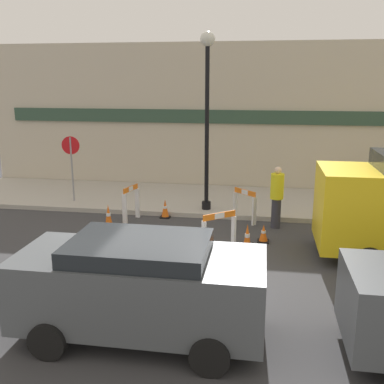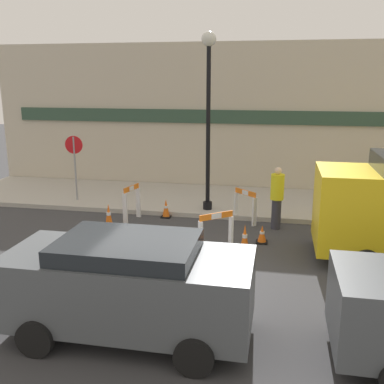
# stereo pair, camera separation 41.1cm
# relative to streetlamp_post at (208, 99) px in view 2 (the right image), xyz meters

# --- Properties ---
(ground_plane) EXTENTS (60.00, 60.00, 0.00)m
(ground_plane) POSITION_rel_streetlamp_post_xyz_m (-0.11, -5.06, -3.60)
(ground_plane) COLOR #38383A
(sidewalk_slab) EXTENTS (18.00, 3.86, 0.15)m
(sidewalk_slab) POSITION_rel_streetlamp_post_xyz_m (-0.11, 1.37, -3.52)
(sidewalk_slab) COLOR #ADA89E
(sidewalk_slab) RESTS_ON ground_plane
(storefront_facade) EXTENTS (18.00, 0.22, 5.50)m
(storefront_facade) POSITION_rel_streetlamp_post_xyz_m (-0.11, 3.37, -0.84)
(storefront_facade) COLOR #BCB29E
(storefront_facade) RESTS_ON ground_plane
(streetlamp_post) EXTENTS (0.44, 0.44, 5.38)m
(streetlamp_post) POSITION_rel_streetlamp_post_xyz_m (0.00, 0.00, 0.00)
(streetlamp_post) COLOR black
(streetlamp_post) RESTS_ON sidewalk_slab
(stop_sign) EXTENTS (0.60, 0.08, 2.19)m
(stop_sign) POSITION_rel_streetlamp_post_xyz_m (-4.58, 0.27, -1.98)
(stop_sign) COLOR gray
(stop_sign) RESTS_ON sidewalk_slab
(barricade_0) EXTENTS (0.33, 0.80, 1.08)m
(barricade_0) POSITION_rel_streetlamp_post_xyz_m (-2.13, -1.14, -3.02)
(barricade_0) COLOR white
(barricade_0) RESTS_ON ground_plane
(barricade_1) EXTENTS (0.80, 0.68, 1.08)m
(barricade_1) POSITION_rel_streetlamp_post_xyz_m (0.75, -3.42, -3.01)
(barricade_1) COLOR white
(barricade_1) RESTS_ON ground_plane
(barricade_2) EXTENTS (0.72, 0.67, 1.00)m
(barricade_2) POSITION_rel_streetlamp_post_xyz_m (1.24, -0.71, -3.05)
(barricade_2) COLOR white
(barricade_2) RESTS_ON ground_plane
(traffic_cone_0) EXTENTS (0.30, 0.30, 0.58)m
(traffic_cone_0) POSITION_rel_streetlamp_post_xyz_m (-1.20, -0.66, -3.32)
(traffic_cone_0) COLOR black
(traffic_cone_0) RESTS_ON ground_plane
(traffic_cone_1) EXTENTS (0.30, 0.30, 0.53)m
(traffic_cone_1) POSITION_rel_streetlamp_post_xyz_m (-1.34, -3.03, -3.34)
(traffic_cone_1) COLOR black
(traffic_cone_1) RESTS_ON ground_plane
(traffic_cone_2) EXTENTS (0.30, 0.30, 0.48)m
(traffic_cone_2) POSITION_rel_streetlamp_post_xyz_m (1.82, -2.35, -3.37)
(traffic_cone_2) COLOR black
(traffic_cone_2) RESTS_ON ground_plane
(traffic_cone_3) EXTENTS (0.30, 0.30, 0.70)m
(traffic_cone_3) POSITION_rel_streetlamp_post_xyz_m (1.42, -3.02, -3.26)
(traffic_cone_3) COLOR black
(traffic_cone_3) RESTS_ON ground_plane
(traffic_cone_4) EXTENTS (0.30, 0.30, 0.70)m
(traffic_cone_4) POSITION_rel_streetlamp_post_xyz_m (-2.59, -1.89, -3.26)
(traffic_cone_4) COLOR black
(traffic_cone_4) RESTS_ON ground_plane
(person_worker) EXTENTS (0.46, 0.46, 1.79)m
(person_worker) POSITION_rel_streetlamp_post_xyz_m (2.16, -1.10, -2.64)
(person_worker) COLOR #33333D
(person_worker) RESTS_ON ground_plane
(parked_car_1) EXTENTS (4.02, 1.86, 1.70)m
(parked_car_1) POSITION_rel_streetlamp_post_xyz_m (-0.15, -7.18, -2.63)
(parked_car_1) COLOR #4C5156
(parked_car_1) RESTS_ON ground_plane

